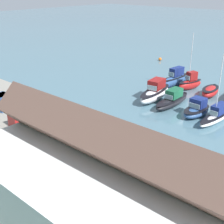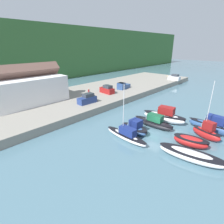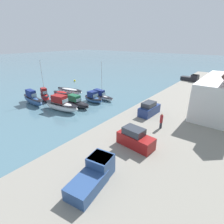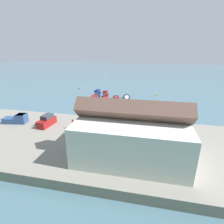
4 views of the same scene
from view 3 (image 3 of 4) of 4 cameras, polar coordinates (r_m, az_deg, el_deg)
The scene contains 16 objects.
ground_plane at distance 38.99m, azimuth -10.90°, elevation 3.20°, with size 320.00×320.00×0.00m, color slate.
quay_promenade at distance 27.37m, azimuth 24.05°, elevation -5.34°, with size 98.58×20.71×1.48m.
moored_boat_0 at distance 40.43m, azimuth -3.91°, elevation 5.38°, with size 2.14×7.82×8.42m.
moored_boat_1 at distance 38.33m, azimuth -6.16°, elevation 4.49°, with size 2.55×4.95×2.37m.
moored_boat_2 at distance 36.33m, azimuth -11.87°, elevation 3.10°, with size 1.91×7.45×2.34m.
moored_boat_3 at distance 34.73m, azimuth -16.25°, elevation 2.22°, with size 3.35×8.17×2.98m.
moored_boat_4 at distance 45.88m, azimuth -13.68°, elevation 6.76°, with size 3.26×8.08×1.25m.
moored_boat_5 at distance 43.01m, azimuth -16.08°, elevation 5.61°, with size 2.77×4.97×1.44m.
moored_boat_6 at distance 41.66m, azimuth -21.11°, elevation 4.89°, with size 2.76×4.78×8.86m.
moored_boat_7 at distance 40.41m, azimuth -24.55°, elevation 3.89°, with size 2.27×7.77×3.00m.
parked_car_0 at distance 19.89m, azimuth 7.59°, elevation -8.63°, with size 2.22×4.36×2.16m.
parked_car_1 at distance 28.46m, azimuth 12.04°, elevation 0.93°, with size 4.29×2.01×2.16m.
pickup_truck_0 at distance 15.50m, azimuth -5.73°, elevation -19.35°, with size 4.96×2.63×1.90m.
pickup_truck_1 at distance 56.77m, azimuth 24.45°, elevation 10.05°, with size 2.28×4.85×1.90m.
person_on_quay at distance 24.35m, azimuth 15.79°, elevation -2.76°, with size 0.40×0.40×2.14m.
mooring_buoy_1 at distance 59.17m, azimuth -12.10°, elevation 9.99°, with size 0.60×0.60×0.60m.
Camera 3 is at (24.23, 27.83, 12.61)m, focal length 28.00 mm.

